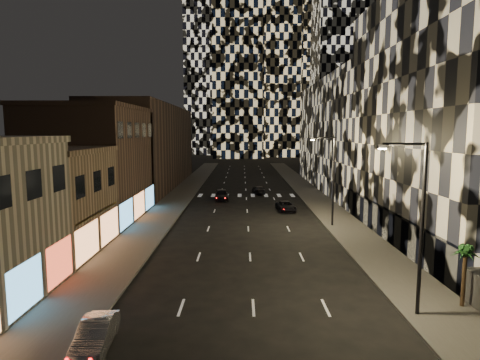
{
  "coord_description": "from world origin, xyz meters",
  "views": [
    {
      "loc": [
        -0.63,
        -10.13,
        9.69
      ],
      "look_at": [
        -0.79,
        20.11,
        6.0
      ],
      "focal_mm": 30.0,
      "sensor_mm": 36.0,
      "label": 1
    }
  ],
  "objects_px": {
    "streetlight_near": "(418,217)",
    "streetlight_far": "(331,175)",
    "car_silver_parked": "(96,335)",
    "car_dark_midlane": "(222,195)",
    "car_dark_rightlane": "(286,206)",
    "car_dark_oncoming": "(259,190)",
    "palm_tree": "(465,256)"
  },
  "relations": [
    {
      "from": "car_dark_midlane",
      "to": "car_dark_rightlane",
      "type": "bearing_deg",
      "value": -46.63
    },
    {
      "from": "car_dark_rightlane",
      "to": "car_dark_oncoming",
      "type": "bearing_deg",
      "value": 94.97
    },
    {
      "from": "car_dark_rightlane",
      "to": "streetlight_near",
      "type": "bearing_deg",
      "value": -88.91
    },
    {
      "from": "streetlight_near",
      "to": "palm_tree",
      "type": "height_order",
      "value": "streetlight_near"
    },
    {
      "from": "car_silver_parked",
      "to": "car_dark_oncoming",
      "type": "height_order",
      "value": "car_silver_parked"
    },
    {
      "from": "car_dark_midlane",
      "to": "car_dark_rightlane",
      "type": "relative_size",
      "value": 1.09
    },
    {
      "from": "car_dark_midlane",
      "to": "car_dark_rightlane",
      "type": "xyz_separation_m",
      "value": [
        8.22,
        -7.69,
        -0.2
      ]
    },
    {
      "from": "streetlight_near",
      "to": "streetlight_far",
      "type": "distance_m",
      "value": 20.0
    },
    {
      "from": "streetlight_near",
      "to": "palm_tree",
      "type": "bearing_deg",
      "value": 16.99
    },
    {
      "from": "car_dark_rightlane",
      "to": "palm_tree",
      "type": "relative_size",
      "value": 1.23
    },
    {
      "from": "car_dark_midlane",
      "to": "car_dark_rightlane",
      "type": "height_order",
      "value": "car_dark_midlane"
    },
    {
      "from": "car_dark_rightlane",
      "to": "palm_tree",
      "type": "bearing_deg",
      "value": -82.26
    },
    {
      "from": "streetlight_far",
      "to": "palm_tree",
      "type": "height_order",
      "value": "streetlight_far"
    },
    {
      "from": "car_dark_rightlane",
      "to": "palm_tree",
      "type": "xyz_separation_m",
      "value": [
        6.76,
        -26.99,
        2.4
      ]
    },
    {
      "from": "streetlight_far",
      "to": "car_silver_parked",
      "type": "relative_size",
      "value": 2.33
    },
    {
      "from": "streetlight_far",
      "to": "car_dark_rightlane",
      "type": "xyz_separation_m",
      "value": [
        -3.64,
        7.94,
        -4.76
      ]
    },
    {
      "from": "car_dark_midlane",
      "to": "car_dark_oncoming",
      "type": "xyz_separation_m",
      "value": [
        5.49,
        5.99,
        -0.19
      ]
    },
    {
      "from": "streetlight_near",
      "to": "car_silver_parked",
      "type": "relative_size",
      "value": 2.33
    },
    {
      "from": "car_silver_parked",
      "to": "car_dark_midlane",
      "type": "xyz_separation_m",
      "value": [
        3.7,
        38.83,
        0.16
      ]
    },
    {
      "from": "car_dark_oncoming",
      "to": "car_dark_rightlane",
      "type": "height_order",
      "value": "car_dark_oncoming"
    },
    {
      "from": "streetlight_far",
      "to": "palm_tree",
      "type": "relative_size",
      "value": 2.61
    },
    {
      "from": "car_silver_parked",
      "to": "car_dark_midlane",
      "type": "distance_m",
      "value": 39.01
    },
    {
      "from": "streetlight_far",
      "to": "car_dark_midlane",
      "type": "height_order",
      "value": "streetlight_far"
    },
    {
      "from": "palm_tree",
      "to": "car_dark_rightlane",
      "type": "bearing_deg",
      "value": 104.06
    },
    {
      "from": "streetlight_far",
      "to": "car_dark_oncoming",
      "type": "height_order",
      "value": "streetlight_far"
    },
    {
      "from": "car_silver_parked",
      "to": "car_dark_midlane",
      "type": "bearing_deg",
      "value": 79.9
    },
    {
      "from": "car_silver_parked",
      "to": "palm_tree",
      "type": "height_order",
      "value": "palm_tree"
    },
    {
      "from": "streetlight_far",
      "to": "car_silver_parked",
      "type": "xyz_separation_m",
      "value": [
        -15.55,
        -23.19,
        -4.72
      ]
    },
    {
      "from": "streetlight_far",
      "to": "car_dark_oncoming",
      "type": "relative_size",
      "value": 2.16
    },
    {
      "from": "palm_tree",
      "to": "streetlight_near",
      "type": "bearing_deg",
      "value": -163.01
    },
    {
      "from": "car_dark_oncoming",
      "to": "car_dark_rightlane",
      "type": "bearing_deg",
      "value": 95.75
    },
    {
      "from": "streetlight_near",
      "to": "car_dark_midlane",
      "type": "bearing_deg",
      "value": 108.4
    }
  ]
}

